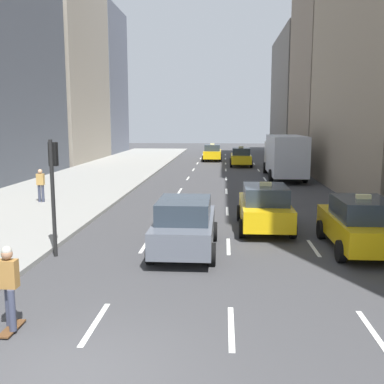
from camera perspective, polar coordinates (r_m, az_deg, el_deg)
ground_plane at (r=8.12m, az=-14.95°, el=-21.94°), size 160.00×160.00×0.00m
sidewalk_left at (r=35.09m, az=-11.54°, el=2.13°), size 8.00×66.00×0.15m
lane_markings at (r=29.85m, az=4.38°, el=0.98°), size 5.72×56.00×0.01m
taxi_lead at (r=42.12m, az=6.22°, el=4.46°), size 2.02×4.40×1.87m
taxi_second at (r=47.70m, az=2.60°, el=5.03°), size 2.02×4.40×1.87m
taxi_third at (r=17.48m, az=9.20°, el=-1.88°), size 2.02×4.40×1.87m
taxi_fourth at (r=15.41m, az=20.55°, el=-3.80°), size 2.02×4.40×1.87m
sedan_black_near at (r=14.28m, az=-0.92°, el=-4.19°), size 2.02×4.40×1.74m
box_truck at (r=33.34m, az=11.65°, el=4.60°), size 2.58×8.40×3.15m
skateboarder at (r=9.67m, az=-22.24°, el=-10.84°), size 0.36×0.80×1.75m
pedestrian_far_walking at (r=23.55m, az=-18.67°, el=1.00°), size 0.36×0.22×1.65m
traffic_light_pole at (r=14.26m, az=-17.21°, el=1.63°), size 0.24×0.42×3.60m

